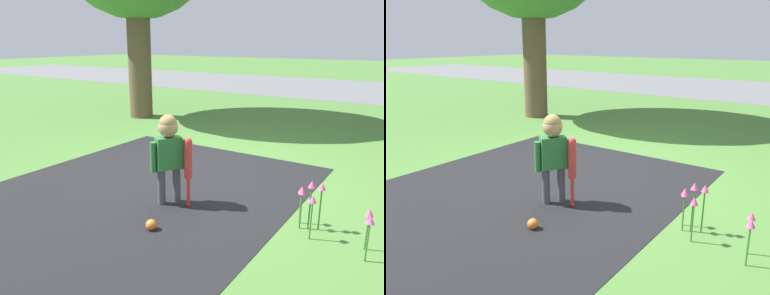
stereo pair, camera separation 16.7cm
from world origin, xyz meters
TOP-DOWN VIEW (x-y plane):
  - ground_plane at (0.00, 0.00)m, footprint 60.00×60.00m
  - street_strip at (0.00, 9.54)m, footprint 40.00×6.00m
  - child at (0.13, -0.92)m, footprint 0.25×0.30m
  - baseball_bat at (0.33, -0.88)m, footprint 0.08×0.08m
  - sports_ball at (0.33, -1.44)m, footprint 0.09×0.09m
  - flower_bed at (1.55, -0.75)m, footprint 0.65×0.38m

SIDE VIEW (x-z plane):
  - ground_plane at x=0.00m, z-range 0.00..0.00m
  - street_strip at x=0.00m, z-range 0.00..0.01m
  - sports_ball at x=0.33m, z-range 0.00..0.09m
  - flower_bed at x=1.55m, z-range 0.10..0.53m
  - baseball_bat at x=0.33m, z-range 0.10..0.78m
  - child at x=0.13m, z-range 0.13..1.01m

